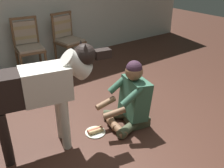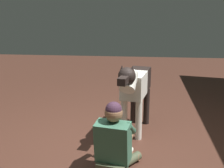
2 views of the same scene
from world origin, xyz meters
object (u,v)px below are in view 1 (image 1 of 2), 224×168
(dining_chair_left_of_pair, at_px, (28,43))
(person_sitting_on_floor, at_px, (131,99))
(hot_dog_on_plate, at_px, (95,131))
(dining_chair_right_of_pair, at_px, (67,36))
(large_dog, at_px, (41,87))

(dining_chair_left_of_pair, height_order, person_sitting_on_floor, dining_chair_left_of_pair)
(person_sitting_on_floor, bearing_deg, hot_dog_on_plate, 168.56)
(dining_chair_right_of_pair, bearing_deg, large_dog, -122.66)
(dining_chair_left_of_pair, distance_m, large_dog, 2.25)
(dining_chair_right_of_pair, bearing_deg, hot_dog_on_plate, -110.13)
(dining_chair_left_of_pair, xyz_separation_m, dining_chair_right_of_pair, (0.76, -0.00, 0.00))
(person_sitting_on_floor, bearing_deg, dining_chair_left_of_pair, 99.63)
(hot_dog_on_plate, bearing_deg, dining_chair_right_of_pair, 69.87)
(person_sitting_on_floor, relative_size, large_dog, 0.59)
(dining_chair_right_of_pair, relative_size, large_dog, 0.69)
(dining_chair_left_of_pair, bearing_deg, hot_dog_on_plate, -91.71)
(large_dog, distance_m, hot_dog_on_plate, 0.91)
(dining_chair_right_of_pair, distance_m, person_sitting_on_floor, 2.40)
(large_dog, bearing_deg, dining_chair_left_of_pair, 73.99)
(dining_chair_left_of_pair, bearing_deg, large_dog, -106.01)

